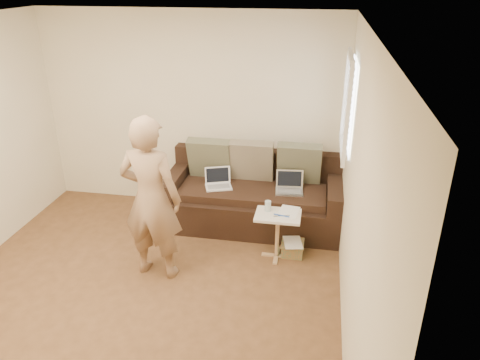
{
  "coord_description": "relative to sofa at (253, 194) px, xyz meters",
  "views": [
    {
      "loc": [
        1.66,
        -3.39,
        3.0
      ],
      "look_at": [
        0.8,
        1.4,
        0.78
      ],
      "focal_mm": 34.36,
      "sensor_mm": 36.0,
      "label": 1
    }
  ],
  "objects": [
    {
      "name": "side_table",
      "position": [
        0.39,
        -0.71,
        -0.15
      ],
      "size": [
        0.5,
        0.35,
        0.55
      ],
      "primitive_type": null,
      "color": "silver",
      "rests_on": "ground"
    },
    {
      "name": "pillow_left",
      "position": [
        -0.6,
        0.2,
        0.37
      ],
      "size": [
        0.55,
        0.29,
        0.57
      ],
      "primitive_type": null,
      "rotation": [
        0.28,
        0.0,
        0.0
      ],
      "color": "#4D523C",
      "rests_on": "sofa"
    },
    {
      "name": "person",
      "position": [
        -0.87,
        -1.23,
        0.47
      ],
      "size": [
        0.68,
        0.49,
        1.78
      ],
      "primitive_type": "imported",
      "rotation": [
        0.0,
        0.0,
        3.06
      ],
      "color": "#8F6F4E",
      "rests_on": "ground"
    },
    {
      "name": "window_blinds",
      "position": [
        1.05,
        -0.27,
        1.28
      ],
      "size": [
        0.12,
        0.88,
        1.08
      ],
      "primitive_type": null,
      "color": "white",
      "rests_on": "wall_right"
    },
    {
      "name": "wall_back",
      "position": [
        -0.9,
        0.48,
        0.87
      ],
      "size": [
        4.0,
        0.0,
        4.0
      ],
      "primitive_type": "plane",
      "rotation": [
        1.57,
        0.0,
        0.0
      ],
      "color": "beige",
      "rests_on": "ground"
    },
    {
      "name": "pillow_mid",
      "position": [
        -0.05,
        0.21,
        0.37
      ],
      "size": [
        0.55,
        0.27,
        0.57
      ],
      "primitive_type": null,
      "rotation": [
        0.24,
        0.0,
        0.0
      ],
      "color": "#716950",
      "rests_on": "sofa"
    },
    {
      "name": "paper_on_table",
      "position": [
        0.5,
        -0.64,
        0.13
      ],
      "size": [
        0.25,
        0.33,
        0.0
      ],
      "primitive_type": null,
      "rotation": [
        0.0,
        0.0,
        -0.14
      ],
      "color": "white",
      "rests_on": "side_table"
    },
    {
      "name": "drinking_glass",
      "position": [
        0.27,
        -0.65,
        0.19
      ],
      "size": [
        0.07,
        0.07,
        0.12
      ],
      "primitive_type": null,
      "color": "silver",
      "rests_on": "side_table"
    },
    {
      "name": "wall_right",
      "position": [
        1.1,
        -1.77,
        0.87
      ],
      "size": [
        0.0,
        4.5,
        4.5
      ],
      "primitive_type": "plane",
      "rotation": [
        1.57,
        0.0,
        -1.57
      ],
      "color": "beige",
      "rests_on": "ground"
    },
    {
      "name": "laptop_white",
      "position": [
        -0.42,
        -0.09,
        0.1
      ],
      "size": [
        0.38,
        0.33,
        0.23
      ],
      "primitive_type": null,
      "rotation": [
        0.0,
        0.0,
        0.35
      ],
      "color": "white",
      "rests_on": "sofa"
    },
    {
      "name": "pillow_right",
      "position": [
        0.55,
        0.23,
        0.37
      ],
      "size": [
        0.55,
        0.28,
        0.57
      ],
      "primitive_type": null,
      "rotation": [
        0.26,
        0.0,
        0.0
      ],
      "color": "#4D523C",
      "rests_on": "sofa"
    },
    {
      "name": "sofa",
      "position": [
        0.0,
        0.0,
        0.0
      ],
      "size": [
        2.2,
        0.95,
        0.85
      ],
      "primitive_type": null,
      "color": "black",
      "rests_on": "ground"
    },
    {
      "name": "scissors",
      "position": [
        0.43,
        -0.75,
        0.14
      ],
      "size": [
        0.2,
        0.15,
        0.02
      ],
      "primitive_type": null,
      "rotation": [
        0.0,
        0.0,
        -0.3
      ],
      "color": "silver",
      "rests_on": "side_table"
    },
    {
      "name": "floor",
      "position": [
        -0.9,
        -1.77,
        -0.42
      ],
      "size": [
        4.5,
        4.5,
        0.0
      ],
      "primitive_type": "plane",
      "color": "#52371E",
      "rests_on": "ground"
    },
    {
      "name": "laptop_silver",
      "position": [
        0.46,
        -0.07,
        0.1
      ],
      "size": [
        0.36,
        0.27,
        0.22
      ],
      "primitive_type": null,
      "rotation": [
        0.0,
        0.0,
        0.1
      ],
      "color": "#B7BABC",
      "rests_on": "sofa"
    },
    {
      "name": "striped_box",
      "position": [
        0.56,
        -0.63,
        -0.34
      ],
      "size": [
        0.26,
        0.26,
        0.16
      ],
      "primitive_type": null,
      "color": "#D2591F",
      "rests_on": "ground"
    },
    {
      "name": "ceiling",
      "position": [
        -0.9,
        -1.77,
        2.18
      ],
      "size": [
        4.5,
        4.5,
        0.0
      ],
      "primitive_type": "plane",
      "rotation": [
        3.14,
        0.0,
        0.0
      ],
      "color": "white",
      "rests_on": "wall_back"
    }
  ]
}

